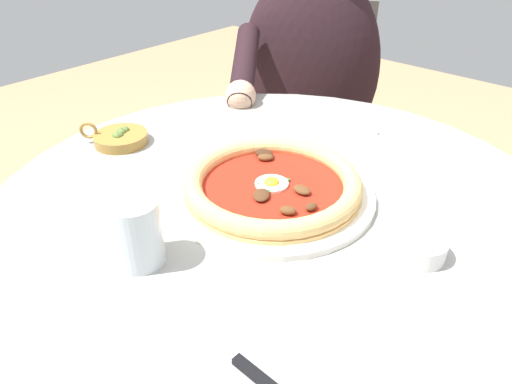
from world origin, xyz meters
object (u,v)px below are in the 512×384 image
steak_knife (245,366)px  diner_person (305,136)px  dining_table (275,280)px  cafe_chair_diner (309,119)px  pizza_on_plate (271,187)px  fork_utensil (341,123)px  olive_pan (120,138)px  ramekin_capers (420,247)px  water_glass (137,236)px

steak_knife → diner_person: 1.02m
dining_table → cafe_chair_diner: bearing=121.8°
pizza_on_plate → cafe_chair_diner: 0.85m
steak_knife → diner_person: bearing=122.5°
dining_table → pizza_on_plate: bearing=-161.3°
fork_utensil → diner_person: 0.44m
pizza_on_plate → diner_person: 0.72m
olive_pan → pizza_on_plate: bearing=7.7°
diner_person → cafe_chair_diner: (-0.07, 0.12, -0.01)m
pizza_on_plate → ramekin_capers: bearing=4.6°
water_glass → ramekin_capers: bearing=43.0°
steak_knife → olive_pan: size_ratio=1.88×
ramekin_capers → diner_person: (-0.59, 0.56, -0.23)m
dining_table → fork_utensil: bearing=104.9°
water_glass → olive_pan: water_glass is taller
steak_knife → diner_person: diner_person is taller
fork_utensil → olive_pan: bearing=-126.8°
water_glass → diner_person: size_ratio=0.08×
steak_knife → cafe_chair_diner: 1.17m
ramekin_capers → diner_person: 0.84m
olive_pan → fork_utensil: 0.44m
fork_utensil → cafe_chair_diner: bearing=131.9°
steak_knife → ramekin_capers: bearing=79.6°
dining_table → diner_person: diner_person is taller
water_glass → steak_knife: bearing=-8.8°
steak_knife → cafe_chair_diner: size_ratio=0.24×
diner_person → cafe_chair_diner: size_ratio=1.35×
diner_person → cafe_chair_diner: diner_person is taller
pizza_on_plate → steak_knife: bearing=-54.6°
dining_table → olive_pan: 0.40m
dining_table → olive_pan: size_ratio=8.33×
ramekin_capers → diner_person: bearing=136.4°
olive_pan → diner_person: (-0.01, 0.62, -0.23)m
olive_pan → cafe_chair_diner: size_ratio=0.13×
olive_pan → diner_person: 0.66m
steak_knife → olive_pan: olive_pan is taller
pizza_on_plate → olive_pan: 0.34m
water_glass → ramekin_capers: 0.37m
dining_table → diner_person: (-0.36, 0.58, -0.04)m
olive_pan → diner_person: size_ratio=0.09×
water_glass → steak_knife: 0.22m
cafe_chair_diner → dining_table: bearing=-58.2°
ramekin_capers → fork_utensil: 0.43m
ramekin_capers → cafe_chair_diner: (-0.66, 0.68, -0.24)m
steak_knife → cafe_chair_diner: (-0.61, 0.97, -0.22)m
fork_utensil → diner_person: size_ratio=0.15×
water_glass → fork_utensil: bearing=94.5°
steak_knife → fork_utensil: bearing=114.3°
steak_knife → dining_table: bearing=123.5°
ramekin_capers → fork_utensil: size_ratio=0.40×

